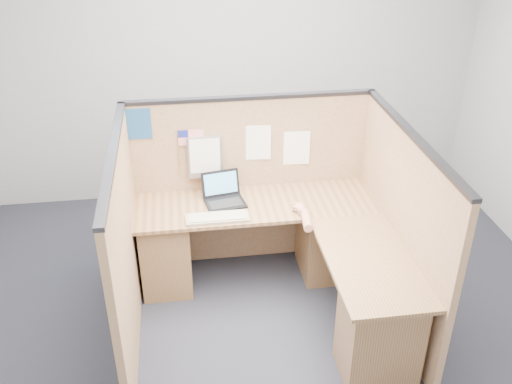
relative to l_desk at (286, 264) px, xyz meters
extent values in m
plane|color=#1F202C|center=(-0.18, -0.29, -0.39)|extent=(5.00, 5.00, 0.00)
plane|color=#9C9FA1|center=(-0.18, 1.96, 1.01)|extent=(5.00, 0.00, 5.00)
cube|color=#846042|center=(-0.18, 0.71, 0.36)|extent=(2.05, 0.05, 1.50)
cube|color=#232328|center=(-0.18, 0.71, 1.12)|extent=(2.05, 0.06, 0.03)
cube|color=#846042|center=(-1.18, -0.19, 0.36)|extent=(0.05, 1.80, 1.50)
cube|color=#232328|center=(-1.18, -0.19, 1.12)|extent=(0.06, 1.80, 0.03)
cube|color=#846042|center=(0.82, -0.19, 0.36)|extent=(0.05, 1.80, 1.50)
cube|color=#232328|center=(0.82, -0.19, 1.12)|extent=(0.06, 1.80, 0.03)
cube|color=brown|center=(-0.18, 0.39, 0.32)|extent=(1.95, 0.60, 0.03)
cube|color=brown|center=(0.49, -0.49, 0.32)|extent=(0.60, 1.15, 0.03)
cube|color=brown|center=(-0.93, 0.39, -0.04)|extent=(0.40, 0.50, 0.70)
cube|color=brown|center=(0.42, 0.39, -0.04)|extent=(0.40, 0.50, 0.70)
cube|color=brown|center=(0.49, -0.81, -0.04)|extent=(0.50, 0.40, 0.70)
cube|color=black|center=(-0.43, 0.41, 0.35)|extent=(0.35, 0.28, 0.02)
cube|color=black|center=(-0.43, 0.55, 0.46)|extent=(0.32, 0.12, 0.21)
cube|color=teal|center=(-0.43, 0.54, 0.46)|extent=(0.28, 0.09, 0.17)
cube|color=gray|center=(-0.51, 0.19, 0.35)|extent=(0.49, 0.17, 0.02)
cube|color=silver|center=(-0.51, 0.19, 0.37)|extent=(0.44, 0.13, 0.01)
ellipsoid|color=silver|center=(0.14, 0.22, 0.36)|extent=(0.11, 0.08, 0.04)
ellipsoid|color=tan|center=(0.14, 0.21, 0.38)|extent=(0.09, 0.11, 0.05)
cylinder|color=tan|center=(0.15, 0.17, 0.37)|extent=(0.06, 0.05, 0.06)
cylinder|color=tan|center=(0.16, 0.03, 0.37)|extent=(0.09, 0.25, 0.08)
cube|color=navy|center=(-1.06, 0.68, 0.96)|extent=(0.19, 0.01, 0.25)
cylinder|color=olive|center=(-0.77, 0.67, 0.71)|extent=(0.01, 0.01, 0.36)
cube|color=red|center=(-0.67, 0.67, 0.83)|extent=(0.20, 0.00, 0.13)
cube|color=navy|center=(-0.73, 0.67, 0.86)|extent=(0.08, 0.00, 0.06)
cube|color=slate|center=(-0.56, 0.66, 0.65)|extent=(0.28, 0.05, 0.36)
cube|color=white|center=(-0.56, 0.63, 0.67)|extent=(0.24, 0.01, 0.30)
cube|color=white|center=(-0.13, 0.68, 0.74)|extent=(0.24, 0.03, 0.30)
cube|color=white|center=(0.20, 0.68, 0.67)|extent=(0.23, 0.02, 0.30)
camera|label=1|loc=(-0.75, -3.55, 2.68)|focal=40.00mm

